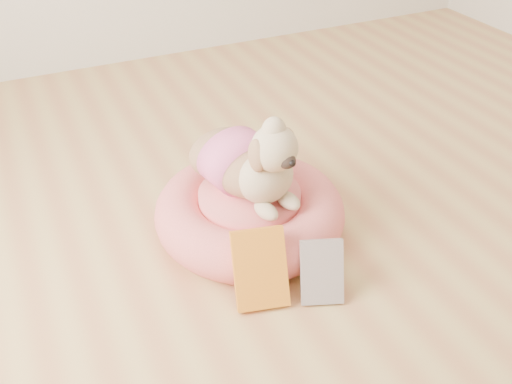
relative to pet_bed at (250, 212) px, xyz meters
name	(u,v)px	position (x,y,z in m)	size (l,w,h in m)	color
floor	(424,326)	(0.27, -0.60, -0.08)	(4.50, 4.50, 0.00)	tan
pet_bed	(250,212)	(0.00, 0.00, 0.00)	(0.63, 0.63, 0.16)	#D05153
dog	(249,148)	(0.00, 0.01, 0.25)	(0.30, 0.44, 0.32)	brown
book_yellow	(260,269)	(-0.10, -0.29, 0.03)	(0.15, 0.03, 0.23)	gold
book_white	(322,272)	(0.06, -0.36, 0.01)	(0.12, 0.02, 0.19)	white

